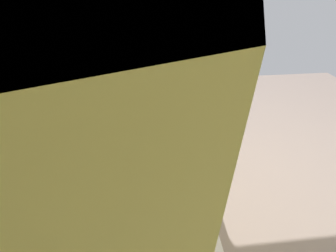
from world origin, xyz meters
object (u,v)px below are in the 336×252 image
object	(u,v)px
microwave	(145,88)
bowl	(164,138)
oven_range	(148,92)
kettle	(167,157)
sink_basin	(155,249)

from	to	relation	value
microwave	bowl	bearing A→B (deg)	-168.93
oven_range	microwave	xyz separation A→B (m)	(-1.08, 0.03, 0.58)
oven_range	bowl	bearing A→B (deg)	-176.98
microwave	kettle	world-z (taller)	microwave
sink_basin	bowl	world-z (taller)	sink_basin
sink_basin	microwave	bearing A→B (deg)	0.49
oven_range	kettle	xyz separation A→B (m)	(-1.97, -0.09, 0.51)
bowl	oven_range	bearing A→B (deg)	3.02
microwave	bowl	xyz separation A→B (m)	(-0.64, -0.12, -0.10)
oven_range	microwave	size ratio (longest dim) A/B	2.10
oven_range	sink_basin	xyz separation A→B (m)	(-2.51, 0.02, 0.45)
sink_basin	microwave	distance (m)	1.43
sink_basin	oven_range	bearing A→B (deg)	-0.50
bowl	kettle	xyz separation A→B (m)	(-0.25, 0.00, 0.03)
oven_range	sink_basin	bearing A→B (deg)	179.50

